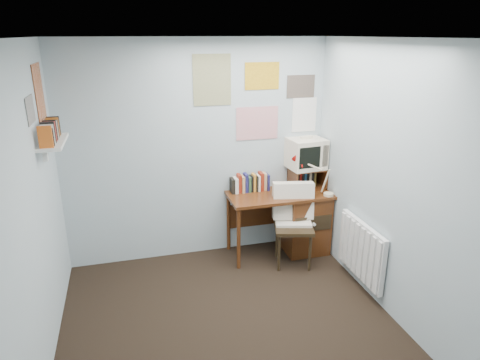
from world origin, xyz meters
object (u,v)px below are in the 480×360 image
(desk_chair, at_px, (294,228))
(wall_shelf, at_px, (53,142))
(desk, at_px, (300,219))
(radiator, at_px, (361,251))
(tv_riser, at_px, (307,178))
(crt_tv, at_px, (306,152))
(desk_lamp, at_px, (330,179))

(desk_chair, distance_m, wall_shelf, 2.64)
(desk, xyz_separation_m, radiator, (0.29, -0.93, 0.01))
(radiator, height_order, wall_shelf, wall_shelf)
(tv_riser, distance_m, crt_tv, 0.32)
(desk_lamp, xyz_separation_m, crt_tv, (-0.16, 0.34, 0.24))
(desk_lamp, bearing_deg, desk_chair, -148.70)
(tv_riser, bearing_deg, desk, -137.04)
(desk_lamp, xyz_separation_m, radiator, (0.04, -0.72, -0.55))
(wall_shelf, bearing_deg, tv_riser, 10.32)
(desk_chair, xyz_separation_m, crt_tv, (0.29, 0.44, 0.75))
(radiator, bearing_deg, desk_lamp, 93.03)
(desk, height_order, desk_lamp, desk_lamp)
(desk, distance_m, desk_lamp, 0.65)
(desk_lamp, distance_m, crt_tv, 0.44)
(desk_lamp, height_order, wall_shelf, wall_shelf)
(desk_chair, distance_m, desk_lamp, 0.69)
(desk_lamp, height_order, crt_tv, crt_tv)
(radiator, bearing_deg, crt_tv, 100.59)
(crt_tv, bearing_deg, desk_chair, -129.57)
(tv_riser, height_order, crt_tv, crt_tv)
(crt_tv, bearing_deg, tv_riser, -40.92)
(wall_shelf, bearing_deg, radiator, -10.89)
(tv_riser, relative_size, radiator, 0.50)
(wall_shelf, bearing_deg, desk, 8.40)
(tv_riser, height_order, radiator, tv_riser)
(desk_lamp, relative_size, wall_shelf, 0.67)
(desk_chair, xyz_separation_m, tv_riser, (0.32, 0.42, 0.43))
(desk, xyz_separation_m, wall_shelf, (-2.57, -0.38, 1.21))
(desk_lamp, bearing_deg, crt_tv, 134.70)
(desk_lamp, bearing_deg, wall_shelf, -157.03)
(tv_riser, distance_m, wall_shelf, 2.83)
(desk_lamp, bearing_deg, desk, 159.54)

